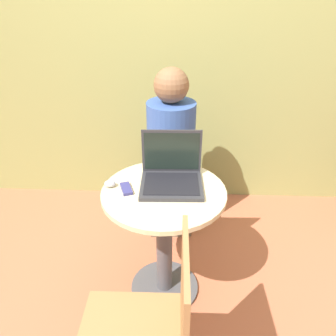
{
  "coord_description": "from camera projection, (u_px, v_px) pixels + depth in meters",
  "views": [
    {
      "loc": [
        0.08,
        -1.36,
        1.6
      ],
      "look_at": [
        0.02,
        0.05,
        0.8
      ],
      "focal_mm": 35.0,
      "sensor_mm": 36.0,
      "label": 1
    }
  ],
  "objects": [
    {
      "name": "ground_plane",
      "position": [
        165.0,
        287.0,
        1.97
      ],
      "size": [
        12.0,
        12.0,
        0.0
      ],
      "primitive_type": "plane",
      "color": "#B26042"
    },
    {
      "name": "back_wall",
      "position": [
        172.0,
        33.0,
        2.25
      ],
      "size": [
        7.0,
        0.05,
        2.6
      ],
      "color": "#939956",
      "rests_on": "ground_plane"
    },
    {
      "name": "round_table",
      "position": [
        164.0,
        226.0,
        1.74
      ],
      "size": [
        0.62,
        0.62,
        0.7
      ],
      "color": "#4C4C51",
      "rests_on": "ground_plane"
    },
    {
      "name": "laptop",
      "position": [
        172.0,
        174.0,
        1.66
      ],
      "size": [
        0.32,
        0.28,
        0.26
      ],
      "color": "#2D2D33",
      "rests_on": "round_table"
    },
    {
      "name": "cell_phone",
      "position": [
        126.0,
        189.0,
        1.63
      ],
      "size": [
        0.08,
        0.12,
        0.02
      ],
      "color": "navy",
      "rests_on": "round_table"
    },
    {
      "name": "computer_mouse",
      "position": [
        110.0,
        184.0,
        1.65
      ],
      "size": [
        0.06,
        0.04,
        0.04
      ],
      "color": "#B2B2B7",
      "rests_on": "round_table"
    },
    {
      "name": "person_seated",
      "position": [
        171.0,
        166.0,
        2.26
      ],
      "size": [
        0.32,
        0.49,
        1.18
      ],
      "color": "brown",
      "rests_on": "ground_plane"
    }
  ]
}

